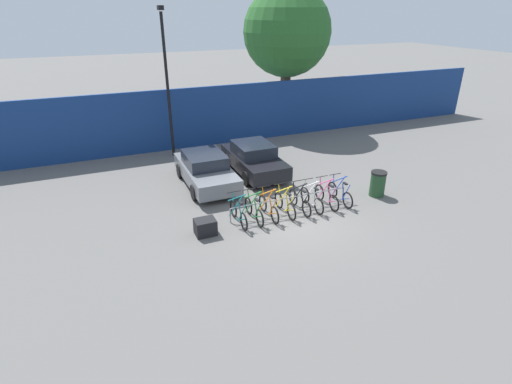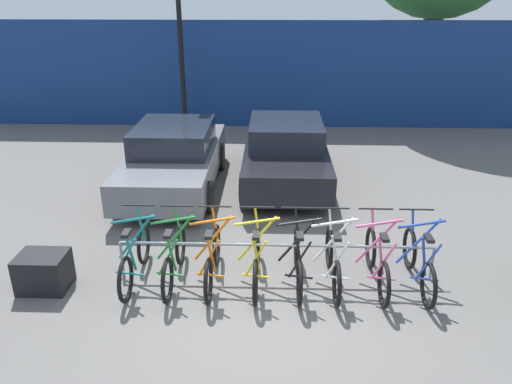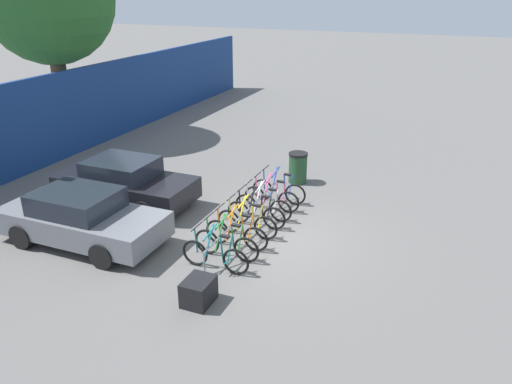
{
  "view_description": "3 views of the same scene",
  "coord_description": "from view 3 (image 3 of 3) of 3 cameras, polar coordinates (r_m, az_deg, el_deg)",
  "views": [
    {
      "loc": [
        -6.19,
        -11.14,
        7.0
      ],
      "look_at": [
        -1.09,
        0.94,
        0.89
      ],
      "focal_mm": 28.0,
      "sensor_mm": 36.0,
      "label": 1
    },
    {
      "loc": [
        0.11,
        -5.93,
        4.19
      ],
      "look_at": [
        -0.14,
        1.03,
        1.26
      ],
      "focal_mm": 35.0,
      "sensor_mm": 36.0,
      "label": 2
    },
    {
      "loc": [
        -10.81,
        -4.21,
        6.16
      ],
      "look_at": [
        1.32,
        0.87,
        0.64
      ],
      "focal_mm": 35.0,
      "sensor_mm": 36.0,
      "label": 3
    }
  ],
  "objects": [
    {
      "name": "cargo_crate",
      "position": [
        10.58,
        -6.58,
        -11.21
      ],
      "size": [
        0.7,
        0.56,
        0.55
      ],
      "primitive_type": "cube",
      "color": "black",
      "rests_on": "ground"
    },
    {
      "name": "bicycle_blue",
      "position": [
        15.08,
        2.62,
        0.18
      ],
      "size": [
        0.68,
        1.71,
        1.05
      ],
      "rotation": [
        0.0,
        0.0,
        0.03
      ],
      "color": "black",
      "rests_on": "ground"
    },
    {
      "name": "ground_plane",
      "position": [
        13.14,
        1.28,
        -5.22
      ],
      "size": [
        120.0,
        120.0,
        0.0
      ],
      "primitive_type": "plane",
      "color": "#605E5B"
    },
    {
      "name": "trash_bin",
      "position": [
        16.59,
        4.81,
        2.79
      ],
      "size": [
        0.63,
        0.63,
        1.03
      ],
      "color": "#234728",
      "rests_on": "ground"
    },
    {
      "name": "bicycle_green",
      "position": [
        12.06,
        -3.42,
        -5.95
      ],
      "size": [
        0.68,
        1.71,
        1.05
      ],
      "rotation": [
        0.0,
        0.0,
        -0.02
      ],
      "color": "black",
      "rests_on": "ground"
    },
    {
      "name": "car_black",
      "position": [
        15.33,
        -14.74,
        1.07
      ],
      "size": [
        1.91,
        4.14,
        1.4
      ],
      "color": "black",
      "rests_on": "ground"
    },
    {
      "name": "bicycle_yellow",
      "position": [
        13.05,
        -1.04,
        -3.55
      ],
      "size": [
        0.68,
        1.71,
        1.05
      ],
      "rotation": [
        0.0,
        0.0,
        -0.01
      ],
      "color": "black",
      "rests_on": "ground"
    },
    {
      "name": "bicycle_black",
      "position": [
        13.56,
        0.0,
        -2.48
      ],
      "size": [
        0.68,
        1.71,
        1.05
      ],
      "rotation": [
        0.0,
        0.0,
        0.03
      ],
      "color": "black",
      "rests_on": "ground"
    },
    {
      "name": "bicycle_white",
      "position": [
        14.0,
        0.82,
        -1.65
      ],
      "size": [
        0.68,
        1.71,
        1.05
      ],
      "rotation": [
        0.0,
        0.0,
        -0.01
      ],
      "color": "black",
      "rests_on": "ground"
    },
    {
      "name": "bike_rack",
      "position": [
        13.29,
        -1.15,
        -2.48
      ],
      "size": [
        4.77,
        0.04,
        0.57
      ],
      "color": "gray",
      "rests_on": "ground"
    },
    {
      "name": "bicycle_pink",
      "position": [
        14.55,
        1.78,
        -0.67
      ],
      "size": [
        0.68,
        1.71,
        1.05
      ],
      "rotation": [
        0.0,
        0.0,
        0.01
      ],
      "color": "black",
      "rests_on": "ground"
    },
    {
      "name": "bicycle_orange",
      "position": [
        12.52,
        -2.26,
        -4.78
      ],
      "size": [
        0.68,
        1.71,
        1.05
      ],
      "rotation": [
        0.0,
        0.0,
        -0.02
      ],
      "color": "black",
      "rests_on": "ground"
    },
    {
      "name": "car_grey",
      "position": [
        13.37,
        -19.31,
        -2.77
      ],
      "size": [
        1.91,
        4.28,
        1.4
      ],
      "color": "slate",
      "rests_on": "ground"
    },
    {
      "name": "bicycle_teal",
      "position": [
        11.6,
        -4.71,
        -7.24
      ],
      "size": [
        0.68,
        1.71,
        1.05
      ],
      "rotation": [
        0.0,
        0.0,
        0.02
      ],
      "color": "black",
      "rests_on": "ground"
    }
  ]
}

